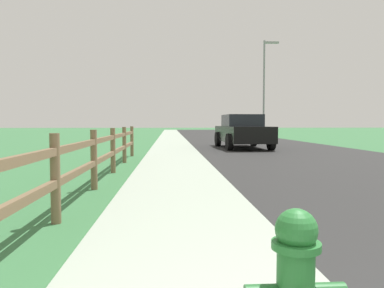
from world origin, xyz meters
The scene contains 8 objects.
ground_plane centered at (0.00, 25.00, 0.00)m, with size 120.00×120.00×0.00m, color #386F41.
road_asphalt centered at (3.50, 27.00, 0.00)m, with size 7.00×66.00×0.01m, color #292929.
curb_concrete centered at (-3.00, 27.00, 0.00)m, with size 6.00×66.00×0.01m, color #9FAC9B.
grass_verge centered at (-4.50, 27.00, 0.01)m, with size 5.00×66.00×0.00m, color #386F41.
fire_hydrant centered at (-0.56, 0.96, 0.38)m, with size 0.48×0.39×0.74m.
rail_fence centered at (-2.43, 5.54, 0.60)m, with size 0.11×12.57×1.03m.
parked_suv_black centered at (2.15, 15.61, 0.75)m, with size 2.14×4.49×1.52m.
street_lamp centered at (6.16, 26.84, 4.32)m, with size 1.17×0.20×7.39m.
Camera 1 is at (-1.15, -0.66, 1.14)m, focal length 33.96 mm.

